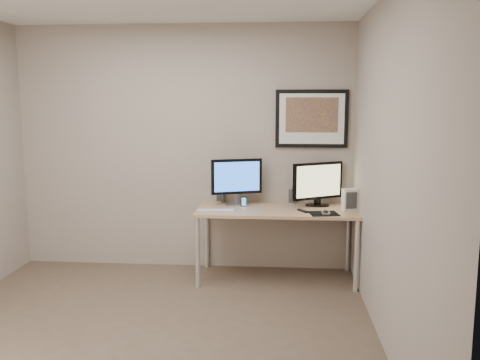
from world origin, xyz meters
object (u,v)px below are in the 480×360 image
(monitor_tv, at_px, (318,183))
(fan_unit, at_px, (350,199))
(phone_dock, at_px, (244,202))
(speaker_left, at_px, (221,193))
(desk, at_px, (277,215))
(keyboard, at_px, (216,210))
(framed_art, at_px, (312,119))
(speaker_right, at_px, (291,196))
(monitor_large, at_px, (237,180))

(monitor_tv, height_order, fan_unit, monitor_tv)
(phone_dock, relative_size, fan_unit, 0.56)
(speaker_left, bearing_deg, phone_dock, -29.35)
(desk, relative_size, speaker_left, 8.23)
(keyboard, xyz_separation_m, fan_unit, (1.32, 0.15, 0.10))
(framed_art, xyz_separation_m, speaker_right, (-0.20, -0.05, -0.81))
(phone_dock, bearing_deg, framed_art, 21.34)
(speaker_right, relative_size, fan_unit, 0.80)
(speaker_right, relative_size, keyboard, 0.44)
(keyboard, relative_size, fan_unit, 1.80)
(monitor_tv, height_order, speaker_right, monitor_tv)
(desk, xyz_separation_m, fan_unit, (0.72, -0.00, 0.17))
(phone_dock, bearing_deg, keyboard, -152.29)
(monitor_tv, bearing_deg, speaker_right, 125.71)
(phone_dock, xyz_separation_m, keyboard, (-0.27, -0.16, -0.05))
(desk, height_order, phone_dock, phone_dock)
(speaker_right, bearing_deg, fan_unit, -19.10)
(framed_art, bearing_deg, keyboard, -152.96)
(desk, height_order, fan_unit, fan_unit)
(monitor_large, distance_m, phone_dock, 0.26)
(desk, distance_m, framed_art, 1.07)
(desk, distance_m, fan_unit, 0.74)
(monitor_large, bearing_deg, speaker_right, -3.86)
(framed_art, relative_size, speaker_right, 4.46)
(framed_art, distance_m, keyboard, 1.39)
(monitor_tv, bearing_deg, monitor_large, 152.29)
(speaker_right, relative_size, phone_dock, 1.43)
(speaker_left, bearing_deg, fan_unit, 4.77)
(framed_art, bearing_deg, monitor_large, -165.36)
(speaker_right, height_order, keyboard, speaker_right)
(monitor_large, height_order, speaker_left, monitor_large)
(desk, distance_m, keyboard, 0.62)
(desk, xyz_separation_m, phone_dock, (-0.33, 0.01, 0.12))
(monitor_large, height_order, phone_dock, monitor_large)
(framed_art, relative_size, fan_unit, 3.55)
(desk, xyz_separation_m, speaker_right, (0.15, 0.28, 0.15))
(monitor_tv, bearing_deg, framed_art, 81.56)
(monitor_tv, bearing_deg, phone_dock, 161.60)
(monitor_tv, xyz_separation_m, speaker_right, (-0.26, 0.12, -0.16))
(monitor_tv, xyz_separation_m, speaker_left, (-1.02, 0.14, -0.15))
(framed_art, xyz_separation_m, phone_dock, (-0.68, -0.32, -0.83))
(speaker_left, xyz_separation_m, phone_dock, (0.27, -0.29, -0.04))
(phone_dock, distance_m, keyboard, 0.32)
(monitor_large, xyz_separation_m, speaker_left, (-0.19, 0.17, -0.17))
(phone_dock, bearing_deg, speaker_right, 25.38)
(speaker_right, bearing_deg, speaker_left, -174.00)
(framed_art, bearing_deg, fan_unit, -41.98)
(framed_art, distance_m, speaker_left, 1.24)
(phone_dock, height_order, fan_unit, fan_unit)
(desk, relative_size, speaker_right, 9.51)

